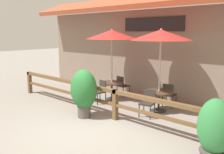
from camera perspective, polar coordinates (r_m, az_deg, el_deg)
ground_plane at (r=7.23m, az=-4.94°, el=-11.73°), size 60.00×60.00×0.00m
building_facade at (r=9.96m, az=12.63°, el=6.93°), size 14.28×1.49×4.23m
patio_railing at (r=7.72m, az=0.74°, el=-4.82°), size 10.40×0.14×0.95m
patio_umbrella_near at (r=9.83m, az=-0.05°, el=9.67°), size 2.02×2.02×2.82m
dining_table_near at (r=10.06m, az=-0.05°, el=-1.98°), size 0.95×0.95×0.71m
chair_near_streetside at (r=9.60m, az=-2.74°, el=-3.08°), size 0.49×0.49×0.87m
chair_near_wallside at (r=10.59m, az=2.35°, el=-1.80°), size 0.45×0.45×0.87m
patio_umbrella_middle at (r=8.45m, az=11.12°, el=9.38°), size 2.02×2.02×2.82m
dining_table_middle at (r=8.72m, az=10.66°, el=-4.11°), size 0.95×0.95×0.71m
chair_middle_streetside at (r=8.15m, az=8.21°, el=-5.61°), size 0.50×0.50×0.87m
chair_middle_wallside at (r=9.32m, az=12.90°, el=-3.74°), size 0.49×0.49×0.87m
potted_plant_corner_fern at (r=5.77m, az=22.42°, el=-11.14°), size 0.74×0.66×1.36m
potted_plant_broad_leaf at (r=7.94m, az=-6.47°, el=-3.16°), size 0.88×0.80×1.55m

